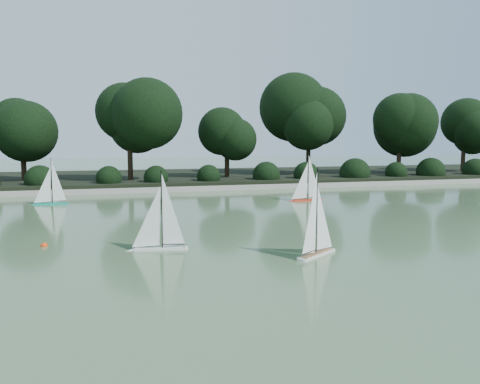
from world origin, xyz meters
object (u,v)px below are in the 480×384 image
Objects in this scene: sailboat_white_b at (320,241)px; race_buoy at (44,246)px; sailboat_white_a at (155,237)px; sailboat_teal at (48,197)px; sailboat_orange at (304,193)px.

sailboat_white_b reaches higher than race_buoy.
sailboat_white_a reaches higher than sailboat_teal.
sailboat_orange reaches higher than sailboat_teal.
sailboat_orange is (2.37, 6.31, 0.01)m from sailboat_white_b.
race_buoy is (-4.52, 1.83, -0.24)m from sailboat_white_b.
sailboat_white_b reaches higher than sailboat_white_a.
sailboat_orange reaches higher than race_buoy.
sailboat_orange is 11.86× the size of race_buoy.
sailboat_white_b is 11.69× the size of race_buoy.
sailboat_teal reaches higher than race_buoy.
sailboat_teal is 5.72m from race_buoy.
sailboat_white_a is at bearing -133.23° from sailboat_orange.
sailboat_white_b is at bearing -110.54° from sailboat_orange.
sailboat_white_a is 6.98m from sailboat_teal.
sailboat_teal is at bearing 111.56° from sailboat_white_a.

